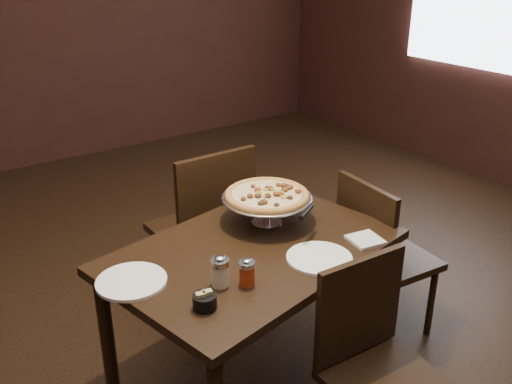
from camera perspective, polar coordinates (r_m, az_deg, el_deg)
room at (r=2.08m, az=2.90°, el=11.51°), size 6.04×7.04×2.84m
dining_table at (r=2.36m, az=-0.29°, el=-7.56°), size 1.27×0.97×0.71m
pizza_stand at (r=2.44m, az=1.09°, el=-0.35°), size 0.39×0.39×0.16m
parmesan_shaker at (r=2.05m, az=-3.60°, el=-7.94°), size 0.07×0.07×0.12m
pepper_flake_shaker at (r=2.05m, az=-0.92°, el=-8.05°), size 0.06×0.06×0.10m
packet_caddy at (r=1.95m, az=-5.16°, el=-10.80°), size 0.08×0.08×0.06m
napkin_stack at (r=2.39m, az=10.88°, el=-4.73°), size 0.15×0.15×0.01m
plate_left at (r=2.13m, az=-12.35°, el=-8.72°), size 0.26×0.26×0.01m
plate_near at (r=2.23m, az=6.35°, el=-6.60°), size 0.26×0.26×0.01m
serving_spatula at (r=2.31m, az=5.06°, el=-2.02°), size 0.17×0.17×0.02m
chair_far at (r=2.94m, az=-5.08°, el=-3.30°), size 0.44×0.44×0.93m
chair_near at (r=2.19m, az=11.92°, el=-16.25°), size 0.40×0.40×0.83m
chair_side at (r=2.84m, az=12.25°, el=-5.95°), size 0.43×0.43×0.85m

